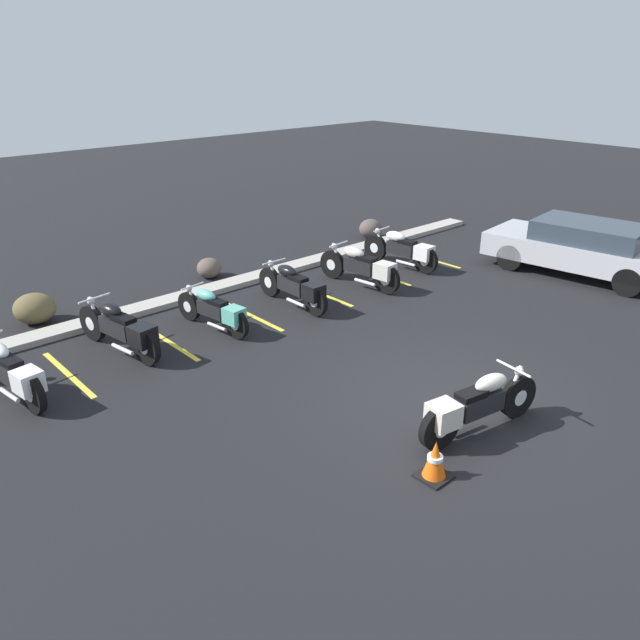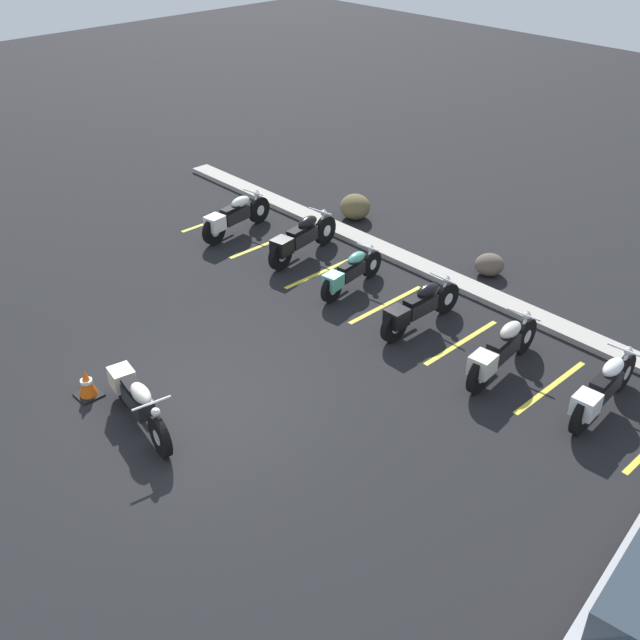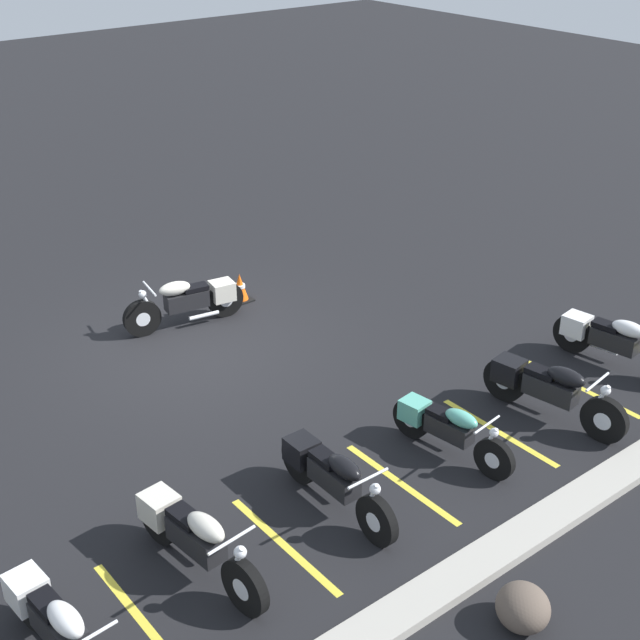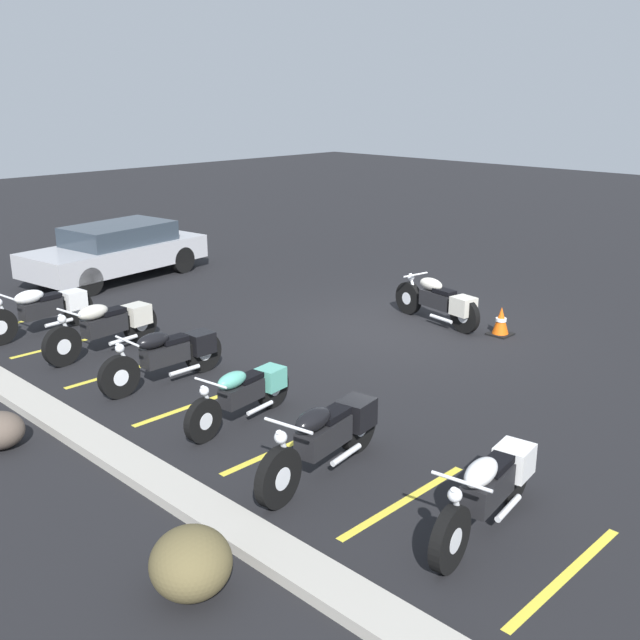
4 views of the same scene
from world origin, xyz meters
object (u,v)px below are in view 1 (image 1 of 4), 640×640
parked_bike_2 (215,310)px  landscape_rock_2 (35,308)px  parked_bike_1 (121,329)px  traffic_cone (435,461)px  parked_bike_3 (295,286)px  landscape_rock_1 (209,268)px  parked_bike_5 (404,249)px  landscape_rock_0 (371,229)px  parked_bike_0 (9,372)px  motorcycle_cream_featured (475,405)px  car_silver (582,247)px  parked_bike_4 (363,267)px

parked_bike_2 → landscape_rock_2: size_ratio=2.40×
parked_bike_1 → traffic_cone: parked_bike_1 is taller
parked_bike_3 → landscape_rock_1: parked_bike_3 is taller
parked_bike_2 → parked_bike_5: (5.60, 0.10, 0.05)m
parked_bike_5 → landscape_rock_0: 2.75m
parked_bike_0 → traffic_cone: bearing=-157.9°
parked_bike_0 → motorcycle_cream_featured: bearing=-148.5°
parked_bike_1 → parked_bike_5: (7.39, -0.15, -0.01)m
landscape_rock_0 → parked_bike_5: bearing=-119.2°
parked_bike_1 → parked_bike_5: parked_bike_1 is taller
landscape_rock_0 → motorcycle_cream_featured: bearing=-128.0°
motorcycle_cream_featured → landscape_rock_1: size_ratio=3.47×
parked_bike_5 → landscape_rock_1: bearing=52.8°
car_silver → landscape_rock_1: car_silver is taller
motorcycle_cream_featured → landscape_rock_1: bearing=93.5°
parked_bike_1 → landscape_rock_0: parked_bike_1 is taller
parked_bike_3 → landscape_rock_2: bearing=57.8°
parked_bike_0 → landscape_rock_2: size_ratio=2.68×
parked_bike_2 → car_silver: 8.95m
car_silver → landscape_rock_2: bearing=54.5°
parked_bike_3 → traffic_cone: bearing=157.2°
motorcycle_cream_featured → parked_bike_1: size_ratio=0.96×
parked_bike_0 → parked_bike_5: 9.39m
parked_bike_1 → landscape_rock_1: size_ratio=3.61×
motorcycle_cream_featured → parked_bike_1: bearing=123.2°
parked_bike_2 → landscape_rock_1: bearing=-38.2°
parked_bike_3 → landscape_rock_0: (5.02, 2.60, -0.18)m
parked_bike_2 → landscape_rock_0: parked_bike_2 is taller
parked_bike_2 → car_silver: car_silver is taller
parked_bike_1 → parked_bike_2: bearing=-107.3°
landscape_rock_0 → landscape_rock_2: size_ratio=0.82×
parked_bike_5 → landscape_rock_1: (-4.02, 2.59, -0.23)m
parked_bike_5 → landscape_rock_1: 4.79m
parked_bike_3 → landscape_rock_0: bearing=-62.3°
landscape_rock_0 → traffic_cone: landscape_rock_0 is taller
landscape_rock_0 → parked_bike_4: bearing=-139.0°
parked_bike_2 → traffic_cone: size_ratio=3.69×
landscape_rock_1 → parked_bike_0: bearing=-152.8°
traffic_cone → parked_bike_5: bearing=43.7°
parked_bike_2 → landscape_rock_2: parked_bike_2 is taller
landscape_rock_0 → parked_bike_3: bearing=-152.6°
motorcycle_cream_featured → parked_bike_2: 5.50m
parked_bike_2 → parked_bike_4: size_ratio=0.87×
parked_bike_3 → car_silver: size_ratio=0.48×
parked_bike_2 → landscape_rock_0: 7.37m
motorcycle_cream_featured → landscape_rock_1: 8.19m
traffic_cone → parked_bike_2: bearing=85.3°
parked_bike_5 → car_silver: size_ratio=0.49×
parked_bike_2 → car_silver: size_ratio=0.44×
landscape_rock_1 → car_silver: bearing=-40.3°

